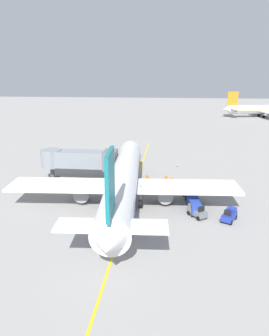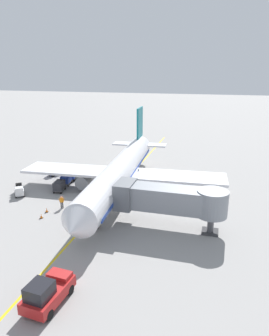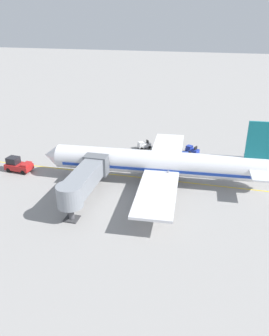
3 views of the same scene
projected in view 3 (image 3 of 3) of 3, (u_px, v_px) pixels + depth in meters
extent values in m
plane|color=gray|center=(161.00, 180.00, 53.37)|extent=(400.00, 400.00, 0.00)
cube|color=gold|center=(161.00, 180.00, 53.37)|extent=(0.24, 80.00, 0.01)
cylinder|color=silver|center=(157.00, 163.00, 51.43)|extent=(5.83, 32.18, 3.70)
cube|color=#193899|center=(157.00, 165.00, 51.63)|extent=(5.69, 29.62, 0.44)
cone|color=silver|center=(52.00, 155.00, 54.16)|extent=(3.78, 2.64, 3.63)
cube|color=black|center=(62.00, 152.00, 53.60)|extent=(2.84, 1.28, 0.60)
cube|color=silver|center=(163.00, 167.00, 51.55)|extent=(30.28, 7.19, 0.36)
cylinder|color=gray|center=(153.00, 190.00, 47.29)|extent=(2.21, 3.33, 2.00)
cylinder|color=gray|center=(161.00, 160.00, 57.11)|extent=(2.21, 3.33, 2.00)
cube|color=#14707A|center=(263.00, 140.00, 47.11)|extent=(0.61, 4.41, 5.50)
cube|color=silver|center=(257.00, 166.00, 48.85)|extent=(10.15, 3.26, 0.24)
cylinder|color=black|center=(88.00, 173.00, 54.36)|extent=(0.52, 1.13, 1.10)
cylinder|color=gray|center=(88.00, 164.00, 53.71)|extent=(0.24, 0.24, 2.00)
cylinder|color=black|center=(168.00, 186.00, 50.21)|extent=(0.52, 1.13, 1.10)
cylinder|color=gray|center=(168.00, 177.00, 49.56)|extent=(0.24, 0.24, 2.00)
cylinder|color=black|center=(170.00, 173.00, 54.32)|extent=(0.52, 1.13, 1.10)
cylinder|color=gray|center=(170.00, 164.00, 53.67)|extent=(0.24, 0.24, 2.00)
cube|color=gray|center=(85.00, 178.00, 46.26)|extent=(10.57, 2.80, 2.60)
cube|color=slate|center=(96.00, 165.00, 50.21)|extent=(2.00, 3.50, 2.99)
cylinder|color=gray|center=(70.00, 196.00, 41.61)|extent=(3.36, 3.36, 2.86)
cylinder|color=#4C4C51|center=(71.00, 212.00, 42.62)|extent=(0.70, 0.70, 2.19)
cube|color=#38383A|center=(72.00, 219.00, 43.05)|extent=(1.80, 1.80, 0.16)
cube|color=#B21E1E|center=(19.00, 166.00, 55.96)|extent=(2.55, 4.56, 0.90)
cube|color=black|center=(13.00, 160.00, 55.82)|extent=(1.80, 1.98, 1.10)
cube|color=#B21E1E|center=(26.00, 164.00, 55.24)|extent=(1.95, 1.25, 0.36)
cylinder|color=black|center=(30.00, 168.00, 56.54)|extent=(0.41, 0.83, 0.80)
cylinder|color=black|center=(23.00, 172.00, 54.93)|extent=(0.41, 0.83, 0.80)
cylinder|color=black|center=(16.00, 166.00, 57.36)|extent=(0.41, 0.83, 0.80)
cylinder|color=black|center=(9.00, 170.00, 55.75)|extent=(0.41, 0.83, 0.80)
cube|color=#1E339E|center=(192.00, 150.00, 63.12)|extent=(2.23, 2.77, 0.70)
cube|color=#1E339E|center=(189.00, 147.00, 63.30)|extent=(1.39, 1.40, 0.44)
cube|color=black|center=(196.00, 148.00, 62.42)|extent=(0.82, 0.53, 0.64)
cylinder|color=black|center=(192.00, 147.00, 62.92)|extent=(0.19, 0.27, 0.54)
cylinder|color=black|center=(187.00, 152.00, 63.43)|extent=(0.44, 0.59, 0.56)
cylinder|color=black|center=(190.00, 150.00, 64.16)|extent=(0.44, 0.59, 0.56)
cylinder|color=black|center=(195.00, 154.00, 62.37)|extent=(0.44, 0.59, 0.56)
cylinder|color=black|center=(198.00, 152.00, 63.11)|extent=(0.44, 0.59, 0.56)
cube|color=silver|center=(144.00, 145.00, 65.60)|extent=(2.46, 2.72, 0.70)
cube|color=silver|center=(141.00, 143.00, 65.11)|extent=(1.45, 1.45, 0.44)
cube|color=black|center=(147.00, 142.00, 65.56)|extent=(0.77, 0.63, 0.64)
cylinder|color=black|center=(144.00, 142.00, 65.28)|extent=(0.22, 0.26, 0.54)
cylinder|color=black|center=(141.00, 148.00, 64.98)|extent=(0.50, 0.57, 0.56)
cylinder|color=black|center=(139.00, 147.00, 65.89)|extent=(0.50, 0.57, 0.56)
cylinder|color=black|center=(149.00, 147.00, 65.61)|extent=(0.50, 0.57, 0.56)
cylinder|color=black|center=(147.00, 145.00, 66.51)|extent=(0.50, 0.57, 0.56)
cube|color=slate|center=(187.00, 157.00, 60.07)|extent=(2.44, 2.73, 0.70)
cube|color=slate|center=(183.00, 155.00, 59.60)|extent=(1.44, 1.45, 0.44)
cube|color=black|center=(190.00, 153.00, 60.03)|extent=(0.77, 0.62, 0.64)
cylinder|color=black|center=(186.00, 154.00, 59.76)|extent=(0.22, 0.26, 0.54)
cylinder|color=black|center=(184.00, 161.00, 59.47)|extent=(0.49, 0.57, 0.56)
cylinder|color=black|center=(181.00, 159.00, 60.37)|extent=(0.49, 0.57, 0.56)
cylinder|color=black|center=(192.00, 160.00, 60.07)|extent=(0.49, 0.57, 0.56)
cylinder|color=black|center=(189.00, 157.00, 60.97)|extent=(0.49, 0.57, 0.56)
cube|color=#4C4C51|center=(153.00, 157.00, 60.83)|extent=(1.60, 2.36, 0.12)
cube|color=#2D2D33|center=(154.00, 154.00, 60.57)|extent=(1.52, 2.25, 1.10)
cylinder|color=#4C4C51|center=(146.00, 157.00, 60.96)|extent=(0.17, 0.70, 0.07)
cylinder|color=black|center=(149.00, 159.00, 60.50)|extent=(0.17, 0.37, 0.36)
cylinder|color=black|center=(149.00, 157.00, 61.50)|extent=(0.17, 0.37, 0.36)
cylinder|color=black|center=(158.00, 159.00, 60.36)|extent=(0.17, 0.37, 0.36)
cylinder|color=black|center=(158.00, 157.00, 61.35)|extent=(0.17, 0.37, 0.36)
cube|color=#4C4C51|center=(169.00, 158.00, 60.51)|extent=(1.60, 2.36, 0.12)
cube|color=#233D9E|center=(169.00, 155.00, 60.25)|extent=(1.52, 2.25, 1.10)
cylinder|color=#4C4C51|center=(161.00, 157.00, 60.64)|extent=(0.17, 0.70, 0.07)
cylinder|color=black|center=(165.00, 160.00, 60.19)|extent=(0.17, 0.37, 0.36)
cylinder|color=black|center=(165.00, 157.00, 61.18)|extent=(0.17, 0.37, 0.36)
cylinder|color=black|center=(174.00, 160.00, 60.04)|extent=(0.17, 0.37, 0.36)
cylinder|color=black|center=(174.00, 158.00, 61.03)|extent=(0.17, 0.37, 0.36)
cube|color=#4C4C51|center=(182.00, 158.00, 60.13)|extent=(1.60, 2.36, 0.12)
cube|color=#233D9E|center=(183.00, 155.00, 59.88)|extent=(1.52, 2.25, 1.10)
cylinder|color=#4C4C51|center=(174.00, 158.00, 60.27)|extent=(0.17, 0.70, 0.07)
cylinder|color=black|center=(178.00, 161.00, 59.81)|extent=(0.17, 0.37, 0.36)
cylinder|color=black|center=(178.00, 158.00, 60.81)|extent=(0.17, 0.37, 0.36)
cylinder|color=black|center=(187.00, 161.00, 59.66)|extent=(0.17, 0.37, 0.36)
cylinder|color=black|center=(187.00, 159.00, 60.66)|extent=(0.17, 0.37, 0.36)
cylinder|color=#232328|center=(118.00, 168.00, 56.42)|extent=(0.15, 0.15, 0.85)
cylinder|color=#232328|center=(119.00, 168.00, 56.56)|extent=(0.15, 0.15, 0.85)
cube|color=orange|center=(118.00, 164.00, 56.18)|extent=(0.45, 0.39, 0.60)
cylinder|color=orange|center=(117.00, 165.00, 56.04)|extent=(0.24, 0.18, 0.57)
cylinder|color=orange|center=(120.00, 164.00, 56.37)|extent=(0.24, 0.18, 0.57)
sphere|color=#997051|center=(118.00, 162.00, 56.00)|extent=(0.22, 0.22, 0.22)
cube|color=red|center=(118.00, 161.00, 55.99)|extent=(0.27, 0.20, 0.10)
cylinder|color=#232328|center=(121.00, 161.00, 59.24)|extent=(0.15, 0.15, 0.85)
cylinder|color=#232328|center=(122.00, 161.00, 59.07)|extent=(0.15, 0.15, 0.85)
cube|color=orange|center=(121.00, 157.00, 58.85)|extent=(0.45, 0.40, 0.60)
cylinder|color=orange|center=(121.00, 157.00, 59.09)|extent=(0.24, 0.19, 0.57)
cylinder|color=orange|center=(122.00, 158.00, 58.66)|extent=(0.24, 0.19, 0.57)
sphere|color=tan|center=(121.00, 155.00, 58.67)|extent=(0.22, 0.22, 0.22)
cube|color=red|center=(121.00, 155.00, 58.66)|extent=(0.27, 0.21, 0.10)
cube|color=black|center=(115.00, 159.00, 60.82)|extent=(0.36, 0.36, 0.04)
cone|color=orange|center=(115.00, 158.00, 60.70)|extent=(0.30, 0.30, 0.55)
cylinder|color=white|center=(115.00, 158.00, 60.69)|extent=(0.21, 0.21, 0.06)
cube|color=black|center=(106.00, 159.00, 60.96)|extent=(0.36, 0.36, 0.04)
cone|color=orange|center=(106.00, 157.00, 60.84)|extent=(0.30, 0.30, 0.55)
cylinder|color=white|center=(106.00, 157.00, 60.83)|extent=(0.21, 0.21, 0.06)
cube|color=black|center=(69.00, 153.00, 63.48)|extent=(0.36, 0.36, 0.04)
cone|color=orange|center=(69.00, 152.00, 63.35)|extent=(0.30, 0.30, 0.55)
cylinder|color=white|center=(69.00, 152.00, 63.34)|extent=(0.21, 0.21, 0.06)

